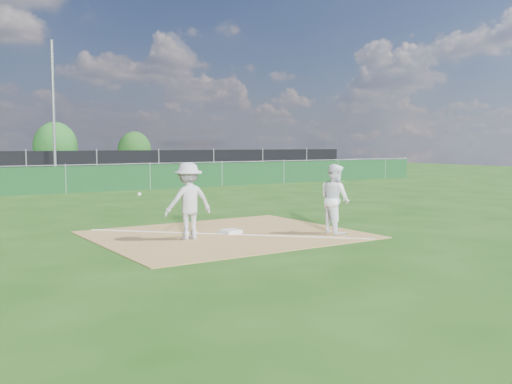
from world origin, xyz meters
TOP-DOWN VIEW (x-y plane):
  - ground at (0.00, 10.00)m, footprint 90.00×90.00m
  - infield_dirt at (0.00, 1.00)m, footprint 6.00×5.00m
  - foul_line at (0.00, 1.00)m, footprint 5.01×5.01m
  - green_fence at (0.00, 15.00)m, footprint 44.00×0.05m
  - black_fence at (0.00, 23.00)m, footprint 46.00×0.04m
  - parking_lot at (0.00, 28.00)m, footprint 46.00×9.00m
  - light_pole at (1.50, 22.70)m, footprint 0.16×0.16m
  - first_base at (0.17, 1.09)m, footprint 0.46×0.46m
  - play_at_first at (-1.06, 0.90)m, footprint 1.75×0.67m
  - runner at (2.31, -0.26)m, footprint 0.75×0.91m
  - car_mid at (0.73, 28.27)m, footprint 4.19×1.67m
  - car_right at (4.37, 27.23)m, footprint 5.02×3.68m
  - tree_mid at (4.26, 33.46)m, footprint 3.24×3.24m
  - tree_right at (10.33, 33.00)m, footprint 2.69×2.69m

SIDE VIEW (x-z plane):
  - ground at x=0.00m, z-range 0.00..0.00m
  - parking_lot at x=0.00m, z-range 0.00..0.01m
  - infield_dirt at x=0.00m, z-range 0.00..0.02m
  - foul_line at x=0.00m, z-range 0.02..0.03m
  - first_base at x=0.17m, z-range 0.02..0.11m
  - green_fence at x=0.00m, z-range 0.00..1.20m
  - car_right at x=4.37m, z-range 0.01..1.36m
  - car_mid at x=0.73m, z-range 0.01..1.36m
  - runner at x=2.31m, z-range 0.00..1.70m
  - play_at_first at x=-1.06m, z-range 0.02..1.77m
  - black_fence at x=0.00m, z-range 0.00..1.80m
  - tree_right at x=10.33m, z-range 0.05..3.24m
  - tree_mid at x=4.26m, z-range 0.06..3.90m
  - light_pole at x=1.50m, z-range 0.00..8.00m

